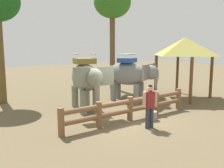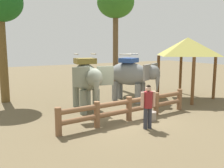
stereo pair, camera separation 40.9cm
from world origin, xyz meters
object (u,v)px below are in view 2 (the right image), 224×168
(log_fence, at_px, (129,107))
(elephant_near_left, at_px, (86,79))
(elephant_center, at_px, (132,75))
(feed_bucket, at_px, (151,116))
(tree_far_left, at_px, (116,5))
(tourist_woman_in_black, at_px, (148,103))
(thatched_shelter, at_px, (187,47))

(log_fence, bearing_deg, elephant_near_left, 109.94)
(elephant_center, height_order, feed_bucket, elephant_center)
(elephant_center, bearing_deg, elephant_near_left, -169.33)
(tree_far_left, bearing_deg, elephant_near_left, -133.89)
(tourist_woman_in_black, xyz_separation_m, thatched_shelter, (5.46, 3.27, 2.07))
(tree_far_left, bearing_deg, thatched_shelter, -67.76)
(tourist_woman_in_black, bearing_deg, elephant_center, 63.05)
(elephant_near_left, height_order, thatched_shelter, thatched_shelter)
(elephant_near_left, bearing_deg, tourist_woman_in_black, -75.78)
(elephant_center, relative_size, thatched_shelter, 0.85)
(feed_bucket, bearing_deg, log_fence, 151.36)
(log_fence, distance_m, feed_bucket, 1.04)
(thatched_shelter, bearing_deg, elephant_center, 163.30)
(elephant_near_left, bearing_deg, feed_bucket, -59.27)
(thatched_shelter, relative_size, tree_far_left, 0.51)
(log_fence, relative_size, elephant_near_left, 1.99)
(tourist_woman_in_black, bearing_deg, tree_far_left, 67.30)
(thatched_shelter, xyz_separation_m, feed_bucket, (-4.67, -2.50, -2.89))
(tree_far_left, distance_m, feed_bucket, 9.82)
(thatched_shelter, relative_size, feed_bucket, 8.22)
(elephant_near_left, distance_m, feed_bucket, 3.65)
(elephant_near_left, xyz_separation_m, tourist_woman_in_black, (0.93, -3.68, -0.58))
(elephant_center, bearing_deg, tree_far_left, 72.18)
(thatched_shelter, distance_m, tree_far_left, 6.11)
(tourist_woman_in_black, distance_m, tree_far_left, 10.23)
(log_fence, bearing_deg, feed_bucket, -28.64)
(tourist_woman_in_black, relative_size, tree_far_left, 0.24)
(tourist_woman_in_black, height_order, feed_bucket, tourist_woman_in_black)
(log_fence, relative_size, tourist_woman_in_black, 3.83)
(elephant_center, xyz_separation_m, tourist_woman_in_black, (-2.17, -4.26, -0.53))
(thatched_shelter, height_order, tree_far_left, tree_far_left)
(elephant_near_left, height_order, tree_far_left, tree_far_left)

